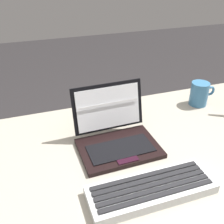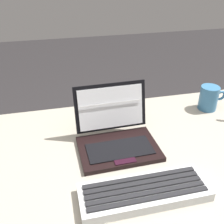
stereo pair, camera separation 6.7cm
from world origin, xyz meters
TOP-DOWN VIEW (x-y plane):
  - desk at (0.00, 0.00)m, footprint 1.59×0.74m
  - laptop_front at (-0.03, 0.09)m, footprint 0.25×0.21m
  - external_keyboard at (-0.02, -0.13)m, footprint 0.33×0.11m
  - coffee_mug at (0.38, 0.23)m, footprint 0.11×0.07m

SIDE VIEW (x-z plane):
  - desk at x=0.00m, z-range 0.29..0.99m
  - external_keyboard at x=-0.02m, z-range 0.70..0.73m
  - laptop_front at x=-0.03m, z-range 0.65..0.83m
  - coffee_mug at x=0.38m, z-range 0.70..0.80m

